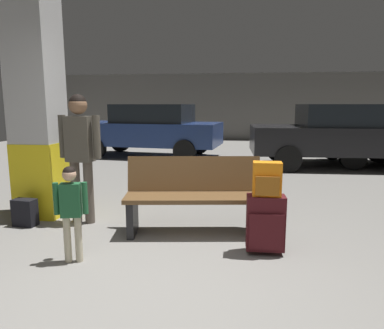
# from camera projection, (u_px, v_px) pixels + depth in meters

# --- Properties ---
(ground_plane) EXTENTS (18.00, 18.00, 0.10)m
(ground_plane) POSITION_uv_depth(u_px,v_px,m) (203.00, 188.00, 6.72)
(ground_plane) COLOR gray
(garage_back_wall) EXTENTS (18.00, 0.12, 2.80)m
(garage_back_wall) POSITION_uv_depth(u_px,v_px,m) (223.00, 107.00, 15.14)
(garage_back_wall) COLOR slate
(garage_back_wall) RESTS_ON ground_plane
(structural_pillar) EXTENTS (0.57, 0.57, 3.02)m
(structural_pillar) POSITION_uv_depth(u_px,v_px,m) (37.00, 105.00, 4.68)
(structural_pillar) COLOR yellow
(structural_pillar) RESTS_ON ground_plane
(bench) EXTENTS (1.66, 0.74, 0.89)m
(bench) POSITION_uv_depth(u_px,v_px,m) (194.00, 196.00, 4.18)
(bench) COLOR brown
(bench) RESTS_ON ground_plane
(suitcase) EXTENTS (0.39, 0.24, 0.60)m
(suitcase) POSITION_uv_depth(u_px,v_px,m) (265.00, 223.00, 3.59)
(suitcase) COLOR #471419
(suitcase) RESTS_ON ground_plane
(backpack_bright) EXTENTS (0.28, 0.19, 0.34)m
(backpack_bright) POSITION_uv_depth(u_px,v_px,m) (267.00, 179.00, 3.51)
(backpack_bright) COLOR orange
(backpack_bright) RESTS_ON suitcase
(child) EXTENTS (0.31, 0.18, 0.94)m
(child) POSITION_uv_depth(u_px,v_px,m) (71.00, 204.00, 3.35)
(child) COLOR beige
(child) RESTS_ON ground_plane
(adult) EXTENTS (0.56, 0.23, 1.63)m
(adult) POSITION_uv_depth(u_px,v_px,m) (80.00, 145.00, 4.43)
(adult) COLOR brown
(adult) RESTS_ON ground_plane
(backpack_dark_floor) EXTENTS (0.30, 0.22, 0.34)m
(backpack_dark_floor) POSITION_uv_depth(u_px,v_px,m) (25.00, 213.00, 4.44)
(backpack_dark_floor) COLOR black
(backpack_dark_floor) RESTS_ON ground_plane
(parked_car_far) EXTENTS (4.27, 2.18, 1.51)m
(parked_car_far) POSITION_uv_depth(u_px,v_px,m) (150.00, 129.00, 10.31)
(parked_car_far) COLOR navy
(parked_car_far) RESTS_ON ground_plane
(parked_car_near) EXTENTS (4.15, 1.90, 1.51)m
(parked_car_near) POSITION_uv_depth(u_px,v_px,m) (340.00, 134.00, 8.51)
(parked_car_near) COLOR black
(parked_car_near) RESTS_ON ground_plane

